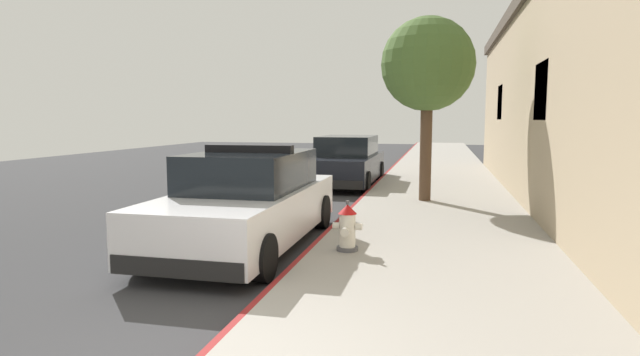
% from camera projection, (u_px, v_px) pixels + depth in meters
% --- Properties ---
extents(ground_plane, '(30.39, 60.00, 0.20)m').
position_uv_depth(ground_plane, '(221.00, 197.00, 14.65)').
color(ground_plane, '#353538').
extents(sidewalk_pavement, '(3.69, 60.00, 0.14)m').
position_uv_depth(sidewalk_pavement, '(438.00, 198.00, 13.27)').
color(sidewalk_pavement, '#9E9991').
rests_on(sidewalk_pavement, ground).
extents(curb_painted_edge, '(0.08, 60.00, 0.14)m').
position_uv_depth(curb_painted_edge, '(366.00, 196.00, 13.69)').
color(curb_painted_edge, maroon).
rests_on(curb_painted_edge, ground).
extents(police_cruiser, '(1.94, 4.84, 1.68)m').
position_uv_depth(police_cruiser, '(248.00, 202.00, 8.51)').
color(police_cruiser, white).
rests_on(police_cruiser, ground).
extents(parked_car_silver_ahead, '(1.94, 4.84, 1.56)m').
position_uv_depth(parked_car_silver_ahead, '(347.00, 162.00, 16.41)').
color(parked_car_silver_ahead, black).
rests_on(parked_car_silver_ahead, ground).
extents(fire_hydrant, '(0.44, 0.40, 0.76)m').
position_uv_depth(fire_hydrant, '(347.00, 228.00, 7.70)').
color(fire_hydrant, '#4C4C51').
rests_on(fire_hydrant, sidewalk_pavement).
extents(street_tree, '(2.20, 2.20, 4.34)m').
position_uv_depth(street_tree, '(428.00, 66.00, 12.14)').
color(street_tree, brown).
rests_on(street_tree, sidewalk_pavement).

